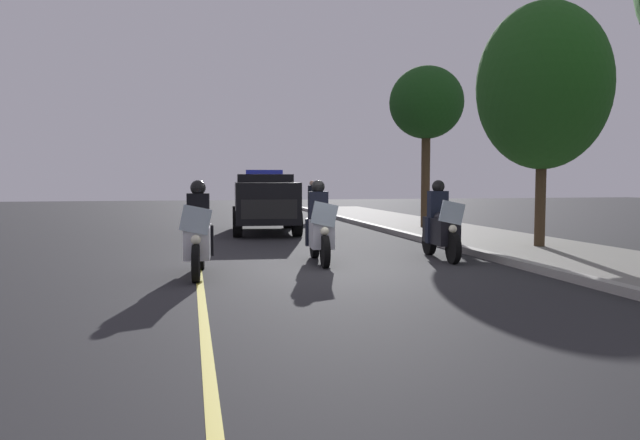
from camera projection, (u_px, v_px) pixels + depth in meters
ground_plane at (329, 269)px, 11.46m from camera, size 80.00×80.00×0.00m
curb_strip at (505, 260)px, 12.25m from camera, size 48.00×0.24×0.15m
sidewalk_strip at (586, 258)px, 12.66m from camera, size 48.00×3.60×0.10m
lane_stripe_center at (199, 273)px, 10.93m from camera, size 48.00×0.12×0.01m
police_motorcycle_lead_left at (198, 237)px, 10.68m from camera, size 2.14×0.61×1.72m
police_motorcycle_lead_right at (319, 229)px, 12.33m from camera, size 2.14×0.61×1.72m
police_motorcycle_trailing at (441, 227)px, 12.89m from camera, size 2.14×0.61×1.72m
police_suv at (265, 200)px, 19.45m from camera, size 5.02×2.34×2.05m
cyclist_background at (312, 200)px, 25.49m from camera, size 1.76×0.34×1.69m
tree_mid_block at (543, 86)px, 14.32m from camera, size 3.17×3.17×5.90m
tree_far_back at (426, 104)px, 20.17m from camera, size 2.52×2.52×5.48m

